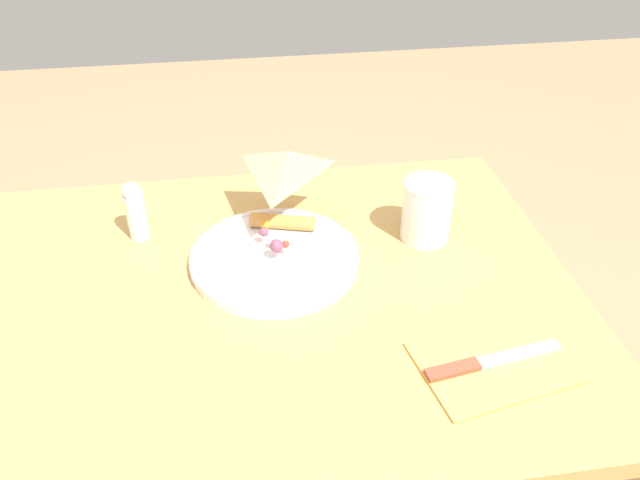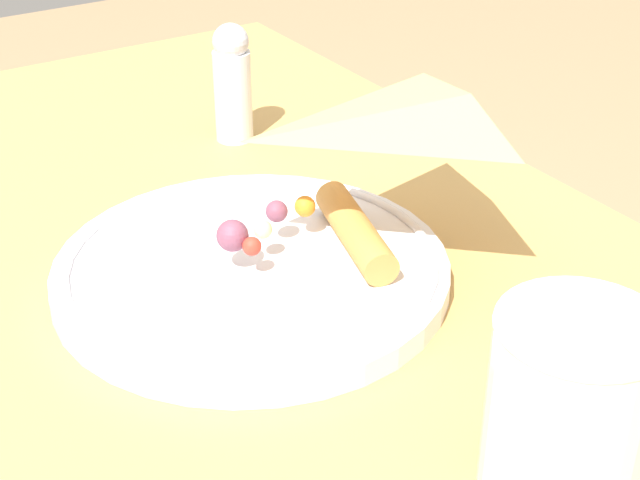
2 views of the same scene
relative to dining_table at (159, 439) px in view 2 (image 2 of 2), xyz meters
name	(u,v)px [view 2 (image 2 of 2)]	position (x,y,z in m)	size (l,w,h in m)	color
dining_table	(159,439)	(0.00, 0.00, 0.00)	(0.94, 0.70, 0.71)	tan
plate_pizza	(254,264)	(0.02, 0.07, 0.14)	(0.26, 0.26, 0.05)	white
milk_glass	(569,414)	(0.28, 0.10, 0.17)	(0.08, 0.08, 0.10)	white
salt_shaker	(233,82)	(-0.19, 0.17, 0.18)	(0.03, 0.03, 0.10)	silver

